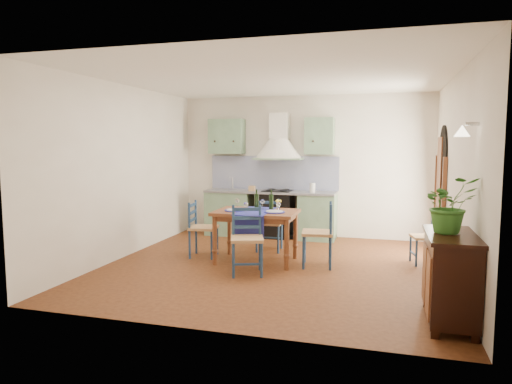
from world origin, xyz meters
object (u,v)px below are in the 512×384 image
sideboard (450,275)px  potted_plant (449,205)px  dining_table (256,217)px  chair_near (247,239)px

sideboard → potted_plant: bearing=127.0°
dining_table → potted_plant: potted_plant is taller
dining_table → potted_plant: size_ratio=2.18×
potted_plant → dining_table: bearing=145.1°
chair_near → potted_plant: 2.84m
dining_table → chair_near: size_ratio=1.31×
dining_table → sideboard: bearing=-35.2°
chair_near → sideboard: chair_near is taller
chair_near → sideboard: (2.53, -1.16, 0.01)m
chair_near → potted_plant: size_ratio=1.66×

